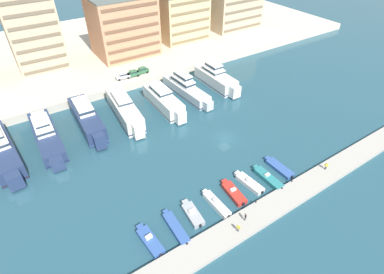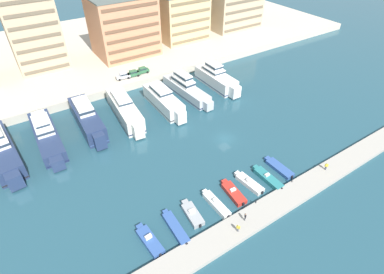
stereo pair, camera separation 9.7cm
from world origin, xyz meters
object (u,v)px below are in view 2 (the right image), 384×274
(motorboat_white_center_left, at_px, (216,204))
(car_silver_far_left, at_px, (123,76))
(motorboat_blue_far_left, at_px, (150,241))
(motorboat_grey_mid_left, at_px, (192,214))
(yacht_navy_left, at_px, (46,134))
(pedestrian_near_edge, at_px, (245,216))
(yacht_white_center, at_px, (164,101))
(motorboat_white_center_right, at_px, (249,183))
(yacht_silver_center_right, at_px, (186,88))
(yacht_navy_mid_left, at_px, (87,118))
(motorboat_blue_left, at_px, (175,228))
(pedestrian_far_side, at_px, (326,166))
(motorboat_teal_mid_right, at_px, (268,178))
(motorboat_red_center, at_px, (233,193))
(yacht_ivory_center_left, at_px, (125,109))
(yacht_white_mid_right, at_px, (216,78))
(car_green_left, at_px, (133,73))
(motorboat_blue_right, at_px, (279,168))
(pedestrian_mid_deck, at_px, (238,228))
(car_green_mid_left, at_px, (142,70))
(yacht_navy_far_left, at_px, (1,150))

(motorboat_white_center_left, distance_m, car_silver_far_left, 52.11)
(motorboat_blue_far_left, distance_m, motorboat_grey_mid_left, 8.77)
(yacht_navy_left, bearing_deg, pedestrian_near_edge, -61.27)
(yacht_white_center, relative_size, motorboat_white_center_right, 2.61)
(yacht_silver_center_right, relative_size, motorboat_grey_mid_left, 3.30)
(yacht_navy_mid_left, height_order, motorboat_grey_mid_left, yacht_navy_mid_left)
(motorboat_blue_left, bearing_deg, yacht_navy_left, 108.81)
(yacht_silver_center_right, xyz_separation_m, pedestrian_far_side, (6.90, -42.21, -0.29))
(yacht_white_center, relative_size, pedestrian_near_edge, 10.84)
(motorboat_blue_left, relative_size, motorboat_teal_mid_right, 1.03)
(yacht_silver_center_right, relative_size, pedestrian_far_side, 12.07)
(motorboat_red_center, bearing_deg, yacht_ivory_center_left, 100.54)
(yacht_silver_center_right, height_order, motorboat_blue_far_left, yacht_silver_center_right)
(motorboat_teal_mid_right, bearing_deg, yacht_navy_mid_left, 122.84)
(yacht_white_center, height_order, motorboat_teal_mid_right, yacht_white_center)
(yacht_silver_center_right, height_order, pedestrian_far_side, yacht_silver_center_right)
(yacht_ivory_center_left, distance_m, motorboat_grey_mid_left, 35.37)
(yacht_white_mid_right, bearing_deg, yacht_silver_center_right, 178.48)
(yacht_ivory_center_left, distance_m, pedestrian_near_edge, 41.73)
(motorboat_red_center, height_order, car_green_left, car_green_left)
(motorboat_red_center, relative_size, car_silver_far_left, 1.63)
(motorboat_grey_mid_left, xyz_separation_m, car_green_left, (12.15, 51.08, 2.80))
(pedestrian_far_side, bearing_deg, motorboat_blue_right, 140.34)
(yacht_white_mid_right, bearing_deg, motorboat_teal_mid_right, -111.90)
(motorboat_blue_left, relative_size, motorboat_white_center_right, 1.11)
(motorboat_teal_mid_right, bearing_deg, motorboat_red_center, 174.23)
(motorboat_white_center_right, bearing_deg, yacht_silver_center_right, 77.07)
(motorboat_grey_mid_left, relative_size, car_green_left, 1.51)
(yacht_silver_center_right, distance_m, motorboat_red_center, 38.64)
(yacht_ivory_center_left, height_order, pedestrian_mid_deck, yacht_ivory_center_left)
(car_green_left, xyz_separation_m, car_green_mid_left, (3.31, 0.40, 0.00))
(motorboat_red_center, relative_size, pedestrian_far_side, 3.95)
(yacht_navy_mid_left, xyz_separation_m, motorboat_grey_mid_left, (6.72, -36.28, -2.02))
(motorboat_blue_left, xyz_separation_m, motorboat_teal_mid_right, (21.33, -0.17, 0.01))
(motorboat_white_center_left, bearing_deg, motorboat_white_center_right, 4.48)
(motorboat_blue_right, bearing_deg, yacht_white_mid_right, 73.50)
(motorboat_blue_right, bearing_deg, motorboat_teal_mid_right, -167.00)
(yacht_navy_left, height_order, motorboat_white_center_left, yacht_navy_left)
(motorboat_blue_far_left, xyz_separation_m, pedestrian_mid_deck, (12.94, -6.69, 1.37))
(yacht_white_center, xyz_separation_m, car_green_left, (-0.94, 17.34, 1.02))
(motorboat_white_center_left, xyz_separation_m, motorboat_white_center_right, (8.61, 0.67, -0.08))
(yacht_navy_far_left, distance_m, car_green_left, 41.20)
(yacht_navy_far_left, bearing_deg, motorboat_red_center, -45.11)
(car_silver_far_left, height_order, car_green_left, same)
(car_green_left, bearing_deg, motorboat_blue_far_left, -111.99)
(motorboat_blue_right, height_order, car_green_mid_left, car_green_mid_left)
(motorboat_white_center_right, bearing_deg, yacht_white_center, 90.51)
(motorboat_blue_far_left, bearing_deg, car_green_mid_left, 65.10)
(yacht_white_mid_right, xyz_separation_m, motorboat_blue_far_left, (-41.00, -36.69, -1.96))
(yacht_navy_left, height_order, yacht_navy_mid_left, yacht_navy_mid_left)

